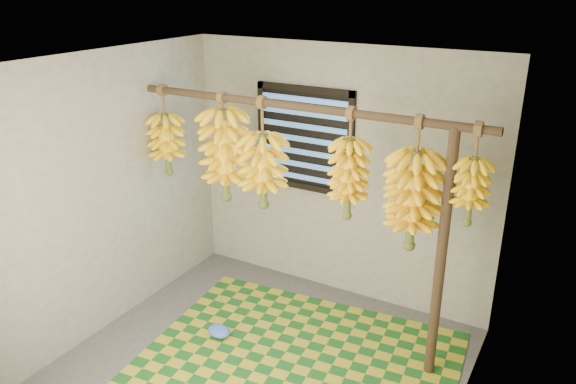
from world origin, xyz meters
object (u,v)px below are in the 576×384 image
Objects in this scene: plastic_bag at (219,331)px; banana_bunch_f at (471,191)px; support_post at (441,259)px; banana_bunch_b at (225,155)px; banana_bunch_a at (167,144)px; woven_mat at (296,364)px; banana_bunch_e at (413,201)px; banana_bunch_c at (263,171)px; banana_bunch_d at (349,179)px.

banana_bunch_f reaches higher than plastic_bag.
banana_bunch_b is (-1.91, 0.00, 0.50)m from support_post.
woven_mat is at bearing -15.89° from banana_bunch_a.
banana_bunch_b is 1.67m from banana_bunch_e.
banana_bunch_c reaches higher than support_post.
banana_bunch_e is (1.66, 0.00, -0.09)m from banana_bunch_b.
banana_bunch_c is at bearing 180.00° from banana_bunch_d.
banana_bunch_e is at bearing -180.00° from banana_bunch_f.
woven_mat is 2.60× the size of banana_bunch_b.
banana_bunch_f is (1.67, 0.00, 0.14)m from banana_bunch_c.
banana_bunch_a is 2.70m from banana_bunch_f.
support_post is 0.90m from banana_bunch_d.
banana_bunch_f is at bearing 0.00° from support_post.
banana_bunch_a is 0.88× the size of banana_bunch_c.
woven_mat is at bearing -157.66° from banana_bunch_f.
banana_bunch_a is 0.64m from banana_bunch_b.
banana_bunch_c and banana_bunch_e have the same top height.
banana_bunch_b reaches higher than support_post.
woven_mat is 2.62× the size of banana_bunch_c.
banana_bunch_a is at bearing -180.00° from banana_bunch_e.
support_post is 2.27× the size of banana_bunch_d.
banana_bunch_a is 0.81× the size of banana_bunch_e.
banana_bunch_c reaches higher than plastic_bag.
banana_bunch_e reaches higher than plastic_bag.
plastic_bag is 0.22× the size of banana_bunch_e.
banana_bunch_c is (1.03, 0.00, -0.08)m from banana_bunch_a.
banana_bunch_e is (1.28, 0.00, -0.01)m from banana_bunch_c.
banana_bunch_e is at bearing 0.00° from banana_bunch_c.
banana_bunch_d is at bearing 66.23° from woven_mat.
support_post is 0.48m from banana_bunch_e.
banana_bunch_d is (0.20, 0.45, 1.49)m from woven_mat.
banana_bunch_d and banana_bunch_f have the same top height.
banana_bunch_b is at bearing 180.00° from banana_bunch_e.
support_post is at bearing 14.64° from plastic_bag.
banana_bunch_a is at bearing -180.00° from banana_bunch_d.
support_post is at bearing 25.43° from woven_mat.
plastic_bag is (-0.76, 0.00, 0.05)m from woven_mat.
woven_mat is 1.57m from banana_bunch_d.
banana_bunch_a reaches higher than plastic_bag.
banana_bunch_b and banana_bunch_d have the same top height.
support_post is 1.58m from banana_bunch_c.
banana_bunch_b and banana_bunch_f have the same top height.
banana_bunch_a and banana_bunch_c have the same top height.
support_post is at bearing 0.00° from banana_bunch_e.
banana_bunch_c is at bearing 180.00° from support_post.
banana_bunch_e is at bearing 32.59° from woven_mat.
banana_bunch_f is at bearing 0.00° from banana_bunch_d.
banana_bunch_e is at bearing 0.00° from banana_bunch_a.
woven_mat is 1.96m from banana_bunch_f.
plastic_bag is 2.05m from banana_bunch_e.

